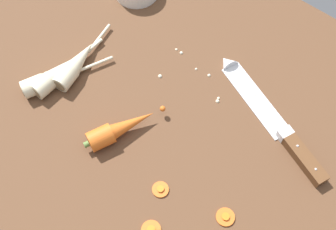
# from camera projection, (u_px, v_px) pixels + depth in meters

# --- Properties ---
(ground_plane) EXTENTS (1.20, 0.90, 0.04)m
(ground_plane) POSITION_uv_depth(u_px,v_px,m) (174.00, 117.00, 0.90)
(ground_plane) COLOR brown
(chefs_knife) EXTENTS (0.34, 0.15, 0.04)m
(chefs_knife) POSITION_uv_depth(u_px,v_px,m) (268.00, 113.00, 0.88)
(chefs_knife) COLOR silver
(chefs_knife) RESTS_ON ground_plane
(whole_carrot) EXTENTS (0.09, 0.17, 0.04)m
(whole_carrot) POSITION_uv_depth(u_px,v_px,m) (119.00, 129.00, 0.84)
(whole_carrot) COLOR #D6601E
(whole_carrot) RESTS_ON ground_plane
(parsnip_front) EXTENTS (0.04, 0.20, 0.04)m
(parsnip_front) POSITION_uv_depth(u_px,v_px,m) (58.00, 74.00, 0.91)
(parsnip_front) COLOR beige
(parsnip_front) RESTS_ON ground_plane
(parsnip_mid_left) EXTENTS (0.06, 0.20, 0.04)m
(parsnip_mid_left) POSITION_uv_depth(u_px,v_px,m) (76.00, 64.00, 0.92)
(parsnip_mid_left) COLOR beige
(parsnip_mid_left) RESTS_ON ground_plane
(parsnip_mid_right) EXTENTS (0.10, 0.20, 0.04)m
(parsnip_mid_right) POSITION_uv_depth(u_px,v_px,m) (53.00, 79.00, 0.90)
(parsnip_mid_right) COLOR beige
(parsnip_mid_right) RESTS_ON ground_plane
(carrot_slice_stray_near) EXTENTS (0.03, 0.03, 0.01)m
(carrot_slice_stray_near) POSITION_uv_depth(u_px,v_px,m) (160.00, 189.00, 0.80)
(carrot_slice_stray_near) COLOR #D6601E
(carrot_slice_stray_near) RESTS_ON ground_plane
(carrot_slice_stray_mid) EXTENTS (0.04, 0.04, 0.01)m
(carrot_slice_stray_mid) POSITION_uv_depth(u_px,v_px,m) (225.00, 217.00, 0.78)
(carrot_slice_stray_mid) COLOR #D6601E
(carrot_slice_stray_mid) RESTS_ON ground_plane
(carrot_slice_stray_far) EXTENTS (0.04, 0.04, 0.01)m
(carrot_slice_stray_far) POSITION_uv_depth(u_px,v_px,m) (151.00, 230.00, 0.76)
(carrot_slice_stray_far) COLOR #D6601E
(carrot_slice_stray_far) RESTS_ON ground_plane
(mince_crumbs) EXTENTS (0.22, 0.10, 0.01)m
(mince_crumbs) POSITION_uv_depth(u_px,v_px,m) (203.00, 79.00, 0.92)
(mince_crumbs) COLOR beige
(mince_crumbs) RESTS_ON ground_plane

